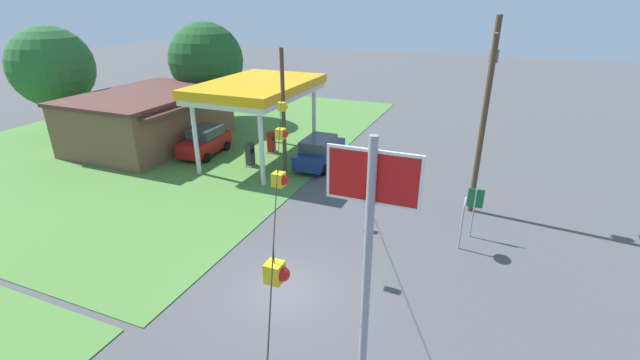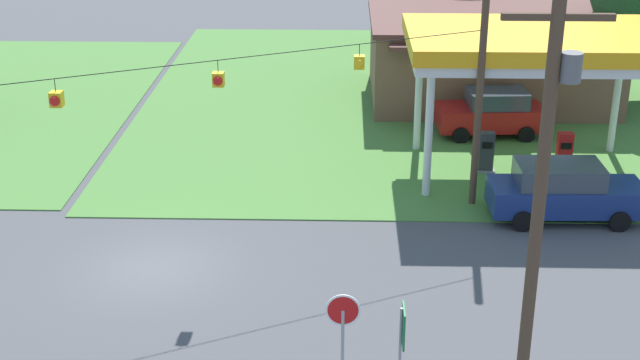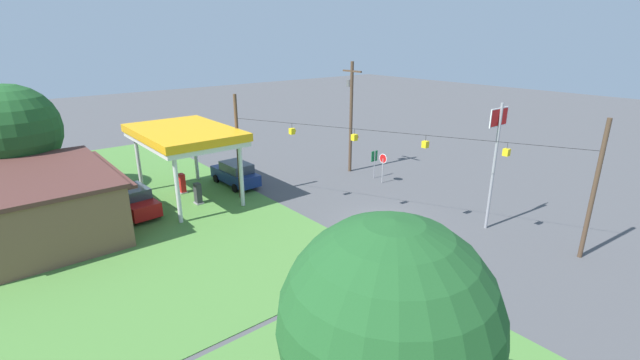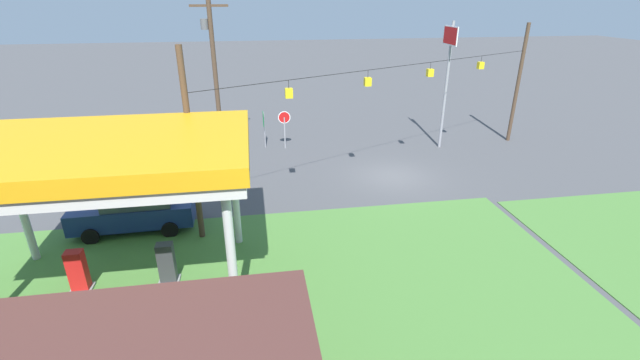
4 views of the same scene
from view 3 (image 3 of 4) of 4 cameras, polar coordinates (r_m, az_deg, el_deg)
ground_plane at (r=28.51m, az=8.57°, el=-5.64°), size 160.00×160.00×0.00m
grass_verge_station_corner at (r=33.61m, az=-33.22°, el=-4.76°), size 36.00×28.00×0.04m
gas_station_canopy at (r=32.37m, az=-17.66°, el=5.66°), size 9.09×6.02×5.35m
gas_station_store at (r=31.08m, az=-33.34°, el=-2.66°), size 11.17×8.45×3.91m
fuel_pump_near at (r=32.21m, az=-15.96°, el=-1.84°), size 0.71×0.56×1.57m
fuel_pump_far at (r=34.75m, az=-17.91°, el=-0.51°), size 0.71×0.56×1.57m
car_at_pumps_front at (r=35.45m, az=-11.20°, el=0.86°), size 5.04×2.20×1.94m
car_at_pumps_rear at (r=31.62m, az=-23.45°, el=-2.61°), size 4.45×2.34×1.94m
stop_sign_roadside at (r=35.44m, az=8.39°, el=2.40°), size 0.80×0.08×2.50m
stop_sign_overhead at (r=27.74m, az=22.43°, el=4.47°), size 0.22×1.88×7.96m
route_sign at (r=36.60m, az=7.27°, el=2.81°), size 0.10×0.70×2.40m
utility_pole_main at (r=37.58m, az=4.13°, el=9.06°), size 2.20×0.44×9.60m
signal_span_gantry at (r=27.05m, az=9.02°, el=2.62°), size 20.23×10.24×7.77m
tree_west_verge at (r=9.90m, az=9.06°, el=-18.38°), size 4.88×4.88×8.21m
tree_far_back at (r=37.58m, az=-35.80°, el=5.49°), size 6.40×6.40×8.53m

